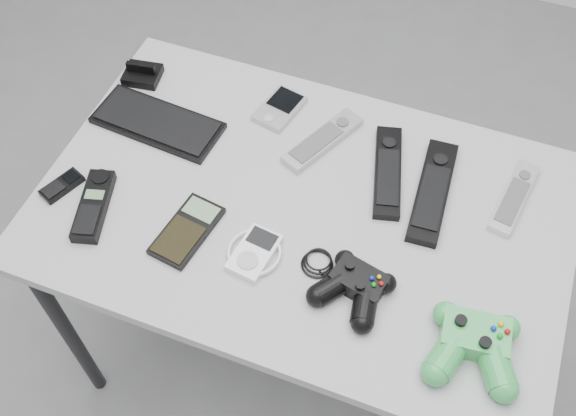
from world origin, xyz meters
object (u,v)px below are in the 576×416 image
(mobile_phone, at_px, (62,185))
(remote_black_a, at_px, (388,171))
(desk, at_px, (303,224))
(controller_black, at_px, (355,286))
(controller_green, at_px, (474,344))
(calculator, at_px, (187,230))
(remote_silver_b, at_px, (514,197))
(pda, at_px, (279,108))
(cordless_handset, at_px, (93,205))
(remote_black_b, at_px, (433,191))
(remote_silver_a, at_px, (323,140))
(pda_keyboard, at_px, (157,122))
(mp3_player, at_px, (254,252))

(mobile_phone, bearing_deg, remote_black_a, 46.20)
(desk, height_order, remote_black_a, remote_black_a)
(controller_black, distance_m, controller_green, 0.23)
(controller_black, relative_size, controller_green, 1.33)
(calculator, bearing_deg, remote_silver_b, 36.25)
(pda, bearing_deg, calculator, -86.22)
(cordless_handset, bearing_deg, remote_silver_b, 6.31)
(remote_black_b, xyz_separation_m, calculator, (-0.42, -0.26, -0.00))
(pda, relative_size, remote_silver_a, 0.58)
(desk, distance_m, remote_silver_b, 0.43)
(remote_black_a, bearing_deg, remote_silver_a, 153.23)
(pda_keyboard, bearing_deg, cordless_handset, -88.94)
(mobile_phone, distance_m, controller_black, 0.62)
(pda_keyboard, relative_size, cordless_handset, 1.69)
(pda, height_order, remote_black_b, remote_black_b)
(cordless_handset, distance_m, controller_green, 0.76)
(remote_silver_b, distance_m, mobile_phone, 0.91)
(cordless_handset, bearing_deg, controller_black, -15.36)
(remote_silver_a, distance_m, mobile_phone, 0.54)
(pda, height_order, mp3_player, mp3_player)
(remote_black_b, height_order, mp3_player, remote_black_b)
(remote_silver_b, height_order, cordless_handset, cordless_handset)
(pda, relative_size, calculator, 0.74)
(controller_green, bearing_deg, mobile_phone, 170.25)
(remote_black_a, height_order, cordless_handset, cordless_handset)
(remote_black_b, bearing_deg, controller_green, -68.04)
(cordless_handset, bearing_deg, remote_black_a, 13.13)
(desk, distance_m, controller_black, 0.23)
(mp3_player, bearing_deg, remote_black_a, 63.69)
(remote_silver_a, distance_m, controller_green, 0.53)
(pda, xyz_separation_m, remote_black_a, (0.27, -0.09, 0.00))
(remote_black_a, bearing_deg, remote_black_b, -23.98)
(cordless_handset, relative_size, controller_green, 0.95)
(mobile_phone, bearing_deg, controller_black, 20.97)
(remote_silver_a, xyz_separation_m, remote_black_b, (0.25, -0.05, 0.00))
(cordless_handset, bearing_deg, mobile_phone, 149.08)
(mp3_player, bearing_deg, pda_keyboard, 151.54)
(desk, xyz_separation_m, remote_silver_a, (-0.02, 0.17, 0.07))
(calculator, bearing_deg, cordless_handset, -167.06)
(remote_black_b, height_order, mobile_phone, remote_black_b)
(remote_silver_a, relative_size, calculator, 1.28)
(remote_black_a, relative_size, controller_black, 1.00)
(controller_black, xyz_separation_m, controller_green, (0.22, -0.04, 0.00))
(desk, distance_m, remote_silver_a, 0.19)
(remote_black_b, bearing_deg, mobile_phone, -163.81)
(pda, bearing_deg, remote_silver_a, -12.47)
(pda, xyz_separation_m, mp3_player, (0.09, -0.36, 0.00))
(desk, distance_m, calculator, 0.24)
(mp3_player, bearing_deg, remote_silver_b, 41.98)
(remote_silver_b, relative_size, calculator, 1.22)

